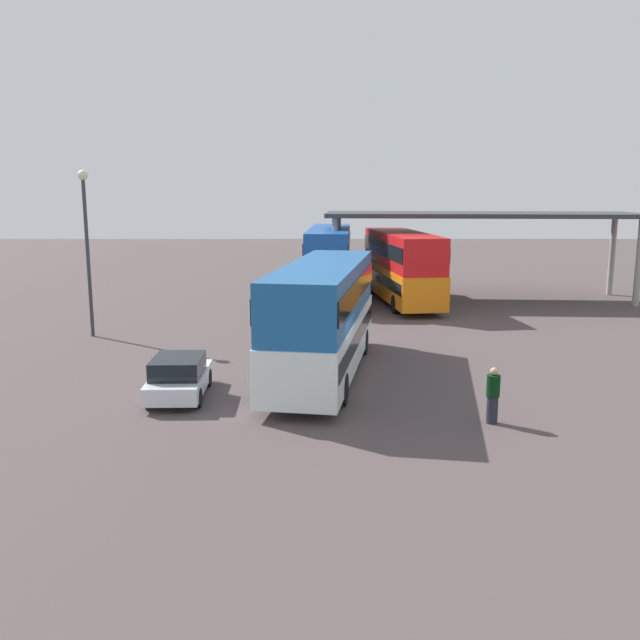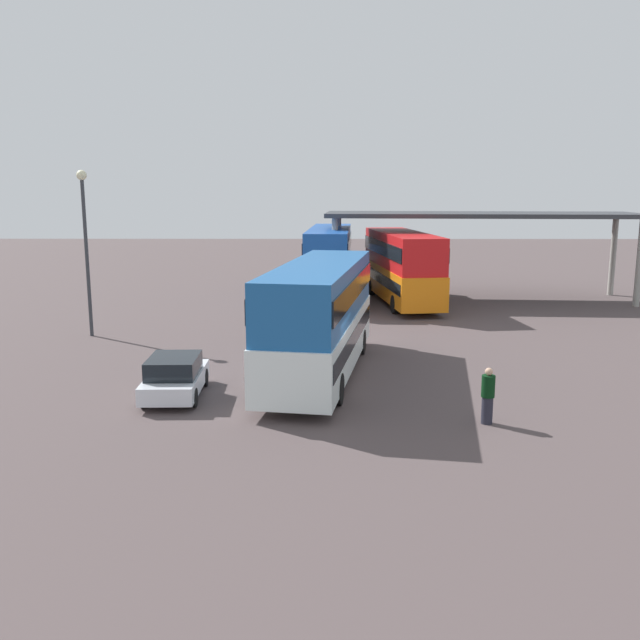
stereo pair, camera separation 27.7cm
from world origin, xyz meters
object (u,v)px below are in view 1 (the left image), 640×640
at_px(double_decker_main, 320,314).
at_px(double_decker_near_canopy, 326,260).
at_px(parked_hatchback, 176,377).
at_px(lamppost_tall, 83,233).
at_px(pedestrian_waiting, 489,395).
at_px(double_decker_mid_row, 399,264).

distance_m(double_decker_main, double_decker_near_canopy, 17.31).
relative_size(parked_hatchback, double_decker_near_canopy, 0.33).
bearing_deg(double_decker_near_canopy, parked_hatchback, 168.78).
relative_size(lamppost_tall, pedestrian_waiting, 4.52).
relative_size(double_decker_near_canopy, pedestrian_waiting, 6.85).
bearing_deg(double_decker_mid_row, double_decker_main, 156.76).
bearing_deg(pedestrian_waiting, double_decker_near_canopy, -16.06).
bearing_deg(double_decker_mid_row, pedestrian_waiting, 173.68).
distance_m(double_decker_near_canopy, double_decker_mid_row, 4.50).
relative_size(double_decker_main, pedestrian_waiting, 6.76).
height_order(double_decker_main, double_decker_near_canopy, double_decker_near_canopy).
xyz_separation_m(double_decker_main, double_decker_near_canopy, (0.46, 17.30, 0.13)).
bearing_deg(double_decker_main, lamppost_tall, 67.46).
bearing_deg(lamppost_tall, pedestrian_waiting, -37.41).
bearing_deg(double_decker_mid_row, parked_hatchback, 146.50).
height_order(double_decker_near_canopy, pedestrian_waiting, double_decker_near_canopy).
height_order(double_decker_main, lamppost_tall, lamppost_tall).
relative_size(parked_hatchback, double_decker_mid_row, 0.34).
relative_size(parked_hatchback, pedestrian_waiting, 2.26).
distance_m(double_decker_mid_row, pedestrian_waiting, 20.86).
xyz_separation_m(double_decker_main, lamppost_tall, (-10.44, 6.48, 2.48)).
bearing_deg(double_decker_near_canopy, double_decker_main, -178.48).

